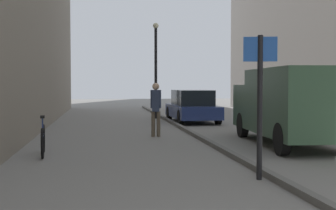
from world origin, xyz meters
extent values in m
plane|color=gray|center=(0.00, 12.00, 0.00)|extent=(80.00, 80.00, 0.00)
cube|color=#615F5B|center=(1.58, 12.00, 0.06)|extent=(0.16, 40.00, 0.12)
cylinder|color=brown|center=(0.21, 12.80, 0.41)|extent=(0.12, 0.12, 0.83)
cylinder|color=brown|center=(0.38, 12.77, 0.41)|extent=(0.12, 0.12, 0.83)
cube|color=#2D3851|center=(0.30, 12.79, 1.18)|extent=(0.26, 0.23, 0.70)
cylinder|color=#2D3851|center=(0.17, 12.81, 1.23)|extent=(0.10, 0.10, 0.60)
cylinder|color=#2D3851|center=(0.42, 12.76, 1.23)|extent=(0.10, 0.10, 0.60)
sphere|color=tan|center=(0.30, 12.79, 1.65)|extent=(0.23, 0.23, 0.23)
cube|color=#335138|center=(3.77, 9.52, 1.24)|extent=(2.16, 4.12, 1.81)
cube|color=#335138|center=(3.93, 12.31, 1.02)|extent=(2.02, 1.67, 1.36)
cube|color=black|center=(3.96, 12.85, 1.32)|extent=(1.62, 0.13, 0.60)
cylinder|color=black|center=(3.05, 12.20, 0.40)|extent=(0.27, 0.81, 0.80)
cylinder|color=black|center=(4.78, 12.10, 0.40)|extent=(0.27, 0.81, 0.80)
cylinder|color=black|center=(2.83, 8.27, 0.40)|extent=(0.27, 0.81, 0.80)
cube|color=navy|center=(2.61, 18.44, 0.49)|extent=(1.89, 4.24, 0.55)
cube|color=black|center=(2.61, 18.44, 1.11)|extent=(1.56, 2.55, 0.68)
cylinder|color=black|center=(1.77, 19.85, 0.32)|extent=(0.21, 0.64, 0.64)
cylinder|color=black|center=(3.41, 19.88, 0.32)|extent=(0.21, 0.64, 0.64)
cylinder|color=black|center=(1.82, 16.99, 0.32)|extent=(0.21, 0.64, 0.64)
cylinder|color=black|center=(3.46, 17.03, 0.32)|extent=(0.21, 0.64, 0.64)
cylinder|color=black|center=(1.34, 5.61, 1.30)|extent=(0.10, 0.10, 2.60)
cube|color=#2659B2|center=(1.34, 5.61, 2.35)|extent=(0.59, 0.17, 0.44)
cylinder|color=black|center=(1.24, 20.88, 2.25)|extent=(0.14, 0.14, 4.50)
sphere|color=beige|center=(1.24, 20.88, 4.62)|extent=(0.28, 0.28, 0.28)
torus|color=black|center=(-2.92, 9.62, 0.36)|extent=(0.13, 0.72, 0.72)
torus|color=black|center=(-2.82, 8.57, 0.36)|extent=(0.13, 0.72, 0.72)
cylinder|color=navy|center=(-2.87, 9.10, 0.51)|extent=(0.14, 0.95, 0.05)
cylinder|color=navy|center=(-2.86, 8.91, 0.73)|extent=(0.04, 0.04, 0.40)
cube|color=black|center=(-2.86, 8.91, 0.95)|extent=(0.12, 0.25, 0.06)
camera|label=1|loc=(-1.49, -2.54, 1.73)|focal=50.52mm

